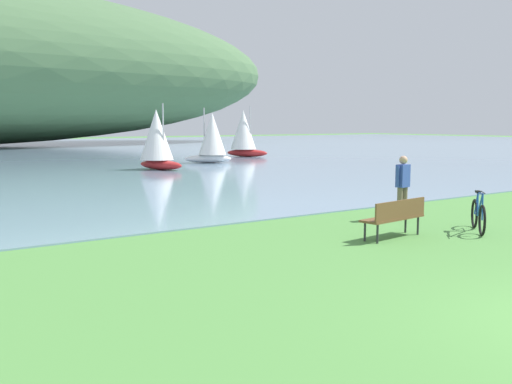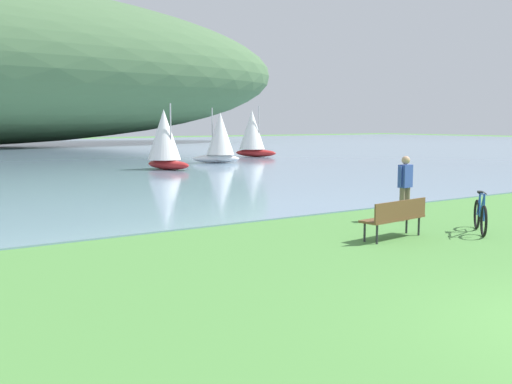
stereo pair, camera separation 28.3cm
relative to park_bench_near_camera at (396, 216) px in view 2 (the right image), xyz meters
The scene contains 6 objects.
park_bench_near_camera is the anchor object (origin of this frame).
bicycle_leaning_near_bench 2.30m from the park_bench_near_camera, 14.96° to the right, with size 1.32×1.27×1.01m.
person_at_shoreline 2.71m from the park_bench_near_camera, 37.85° to the left, with size 0.60×0.28×1.71m.
sailboat_nearest_to_shore 21.02m from the park_bench_near_camera, 78.54° to the left, with size 2.27×3.15×3.56m.
sailboat_mid_bay 25.33m from the park_bench_near_camera, 68.23° to the left, with size 2.97×2.43×3.46m.
sailboat_toward_hillside 31.72m from the park_bench_near_camera, 62.01° to the left, with size 2.72×3.19×3.77m.
Camera 2 is at (-7.63, -3.28, 2.58)m, focal length 41.85 mm.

